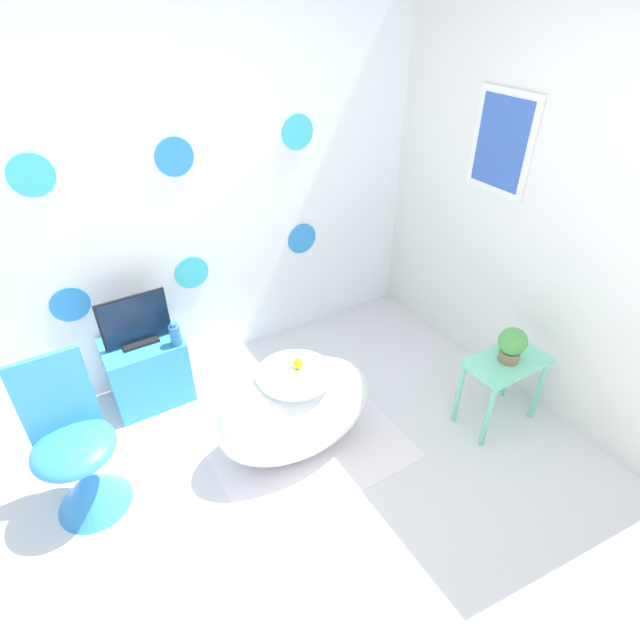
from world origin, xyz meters
name	(u,v)px	position (x,y,z in m)	size (l,w,h in m)	color
ground_plane	(368,588)	(0.00, 0.00, 0.00)	(12.00, 12.00, 0.00)	silver
wall_back_dotted	(182,189)	(0.00, 2.05, 1.30)	(4.42, 0.05, 2.60)	white
wall_right	(510,187)	(1.73, 1.02, 1.30)	(0.06, 3.03, 2.60)	silver
rug	(311,450)	(0.19, 0.85, 0.00)	(1.13, 0.81, 0.01)	silver
bathtub	(296,410)	(0.15, 0.93, 0.30)	(0.96, 0.53, 0.59)	white
rubber_duck	(298,363)	(0.18, 0.95, 0.63)	(0.06, 0.07, 0.07)	yellow
chair	(82,467)	(-1.00, 1.17, 0.28)	(0.41, 0.41, 0.90)	#338CE0
tv_cabinet	(148,371)	(-0.48, 1.82, 0.23)	(0.48, 0.37, 0.47)	#389ED6
tv	(135,323)	(-0.48, 1.82, 0.62)	(0.42, 0.12, 0.34)	black
vase	(175,335)	(-0.29, 1.68, 0.54)	(0.07, 0.07, 0.16)	#2D72B7
side_table	(504,373)	(1.34, 0.47, 0.39)	(0.50, 0.29, 0.48)	#72D8B7
potted_plant_left	(512,344)	(1.34, 0.47, 0.61)	(0.17, 0.17, 0.23)	#8C6B4C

